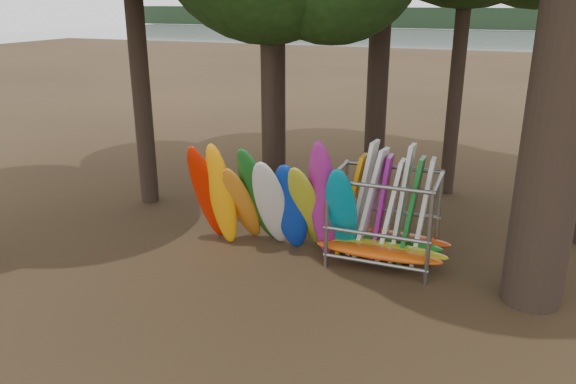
% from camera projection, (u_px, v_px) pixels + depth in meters
% --- Properties ---
extents(ground, '(120.00, 120.00, 0.00)m').
position_uv_depth(ground, '(290.00, 279.00, 12.00)').
color(ground, '#47331E').
rests_on(ground, ground).
extents(lake, '(160.00, 160.00, 0.00)m').
position_uv_depth(lake, '(480.00, 51.00, 64.70)').
color(lake, gray).
rests_on(lake, ground).
extents(far_shore, '(160.00, 4.00, 4.00)m').
position_uv_depth(far_shore, '(499.00, 19.00, 107.96)').
color(far_shore, black).
rests_on(far_shore, ground).
extents(kayak_row, '(3.98, 2.03, 3.08)m').
position_uv_depth(kayak_row, '(275.00, 203.00, 12.77)').
color(kayak_row, red).
rests_on(kayak_row, ground).
extents(storage_rack, '(3.00, 1.53, 2.72)m').
position_uv_depth(storage_rack, '(384.00, 221.00, 12.51)').
color(storage_rack, gray).
rests_on(storage_rack, ground).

